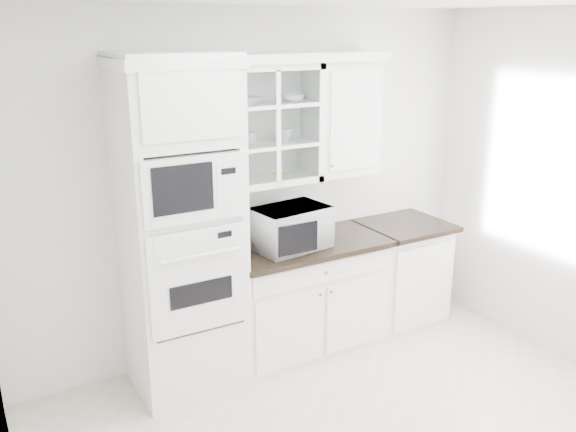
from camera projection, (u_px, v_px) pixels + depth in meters
room_shell at (355, 163)px, 3.60m from camera, size 4.00×3.50×2.70m
oven_column at (181, 230)px, 4.23m from camera, size 0.76×0.68×2.40m
base_cabinet_run at (304, 294)px, 4.97m from camera, size 1.32×0.67×0.92m
extra_base_cabinet at (400, 271)px, 5.44m from camera, size 0.72×0.67×0.92m
upper_cabinet_glass at (268, 125)px, 4.55m from camera, size 0.80×0.33×0.90m
upper_cabinet_solid at (342, 118)px, 4.87m from camera, size 0.55×0.33×0.90m
crown_molding at (255, 58)px, 4.33m from camera, size 2.14×0.38×0.07m
countertop_microwave at (289, 227)px, 4.66m from camera, size 0.61×0.53×0.32m
bowl_a at (243, 101)px, 4.39m from camera, size 0.28×0.28×0.06m
bowl_b at (293, 98)px, 4.58m from camera, size 0.20×0.20×0.05m
cup_a at (249, 138)px, 4.52m from camera, size 0.16×0.16×0.10m
cup_b at (284, 135)px, 4.62m from camera, size 0.14×0.14×0.10m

